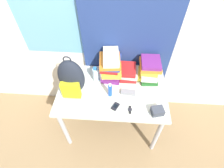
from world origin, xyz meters
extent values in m
plane|color=#8C704C|center=(0.00, 0.00, 0.00)|extent=(12.00, 12.00, 0.00)
cube|color=silver|center=(0.00, 0.80, 1.25)|extent=(6.00, 0.05, 2.50)
cube|color=#66A3C6|center=(-0.46, 0.77, 1.30)|extent=(1.10, 0.01, 0.80)
cube|color=navy|center=(0.14, 0.74, 1.25)|extent=(0.98, 0.04, 2.50)
cube|color=beige|center=(0.00, 0.36, 0.73)|extent=(1.16, 0.71, 0.03)
cylinder|color=#B2B2B7|center=(-0.52, 0.06, 0.36)|extent=(0.05, 0.05, 0.72)
cylinder|color=#B2B2B7|center=(0.52, 0.06, 0.36)|extent=(0.05, 0.05, 0.72)
cylinder|color=#B2B2B7|center=(-0.52, 0.66, 0.36)|extent=(0.05, 0.05, 0.72)
cylinder|color=#B2B2B7|center=(0.52, 0.66, 0.36)|extent=(0.05, 0.05, 0.72)
ellipsoid|color=#1E232D|center=(-0.39, 0.32, 0.96)|extent=(0.26, 0.16, 0.42)
cube|color=#B2AD19|center=(-0.39, 0.23, 0.87)|extent=(0.18, 0.06, 0.19)
torus|color=#1E232D|center=(-0.39, 0.32, 1.19)|extent=(0.08, 0.01, 0.08)
cube|color=#6B2370|center=(-0.02, 0.56, 0.77)|extent=(0.22, 0.27, 0.05)
cube|color=#6B2370|center=(-0.03, 0.57, 0.82)|extent=(0.21, 0.23, 0.04)
cube|color=yellow|center=(-0.02, 0.56, 0.87)|extent=(0.22, 0.29, 0.06)
cube|color=red|center=(-0.04, 0.57, 0.92)|extent=(0.20, 0.26, 0.04)
cube|color=navy|center=(-0.03, 0.57, 0.95)|extent=(0.22, 0.28, 0.03)
cube|color=orange|center=(-0.04, 0.55, 0.99)|extent=(0.24, 0.29, 0.04)
cube|color=silver|center=(-0.02, 0.56, 1.03)|extent=(0.19, 0.29, 0.06)
cube|color=red|center=(0.17, 0.57, 0.77)|extent=(0.18, 0.22, 0.04)
cube|color=silver|center=(0.17, 0.57, 0.81)|extent=(0.23, 0.22, 0.05)
cube|color=red|center=(0.16, 0.57, 0.86)|extent=(0.18, 0.22, 0.04)
cube|color=#1E5623|center=(0.40, 0.57, 0.76)|extent=(0.20, 0.29, 0.03)
cube|color=yellow|center=(0.38, 0.57, 0.80)|extent=(0.22, 0.20, 0.05)
cube|color=silver|center=(0.39, 0.56, 0.85)|extent=(0.17, 0.28, 0.04)
cube|color=yellow|center=(0.39, 0.56, 0.89)|extent=(0.19, 0.22, 0.04)
cube|color=orange|center=(0.39, 0.57, 0.94)|extent=(0.23, 0.24, 0.05)
cube|color=#6B2370|center=(0.39, 0.57, 0.98)|extent=(0.20, 0.22, 0.04)
cylinder|color=silver|center=(-0.19, 0.49, 0.83)|extent=(0.06, 0.06, 0.17)
cylinder|color=#286BB7|center=(-0.19, 0.49, 0.93)|extent=(0.04, 0.04, 0.02)
cylinder|color=white|center=(-0.11, 0.49, 0.86)|extent=(0.07, 0.07, 0.23)
cylinder|color=black|center=(-0.11, 0.49, 0.98)|extent=(0.04, 0.04, 0.02)
cylinder|color=blue|center=(-0.02, 0.29, 0.82)|extent=(0.04, 0.04, 0.15)
cylinder|color=white|center=(-0.02, 0.29, 0.91)|extent=(0.03, 0.03, 0.02)
cube|color=black|center=(0.05, 0.15, 0.76)|extent=(0.09, 0.10, 0.02)
cube|color=black|center=(0.05, 0.15, 0.76)|extent=(0.05, 0.05, 0.00)
cube|color=gray|center=(0.17, 0.32, 0.77)|extent=(0.15, 0.07, 0.04)
cube|color=#383D47|center=(0.45, 0.10, 0.78)|extent=(0.13, 0.12, 0.07)
cube|color=black|center=(0.19, 0.12, 0.75)|extent=(0.02, 0.09, 0.00)
cylinder|color=#232328|center=(0.19, 0.12, 0.75)|extent=(0.04, 0.04, 0.01)
camera|label=1|loc=(0.08, -0.80, 2.21)|focal=28.00mm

